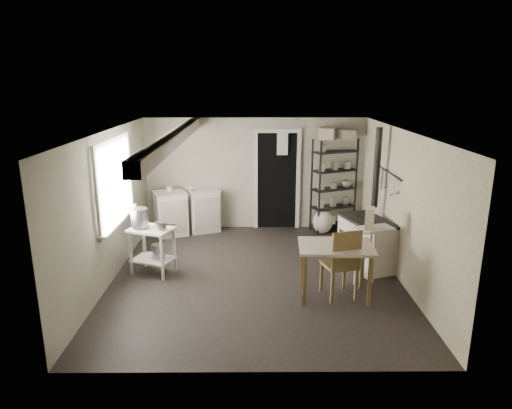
{
  "coord_description": "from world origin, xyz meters",
  "views": [
    {
      "loc": [
        -0.05,
        -6.74,
        3.04
      ],
      "look_at": [
        0.0,
        0.3,
        1.1
      ],
      "focal_mm": 32.0,
      "sensor_mm": 36.0,
      "label": 1
    }
  ],
  "objects_px": {
    "shelf_rack": "(334,185)",
    "stove": "(367,241)",
    "base_cabinets": "(187,210)",
    "chair": "(339,265)",
    "prep_table": "(153,250)",
    "flour_sack": "(323,222)",
    "work_table": "(335,272)",
    "stockpot": "(140,217)"
  },
  "relations": [
    {
      "from": "stove",
      "to": "base_cabinets",
      "type": "bearing_deg",
      "value": 132.94
    },
    {
      "from": "work_table",
      "to": "stockpot",
      "type": "bearing_deg",
      "value": 163.7
    },
    {
      "from": "stove",
      "to": "chair",
      "type": "height_order",
      "value": "chair"
    },
    {
      "from": "shelf_rack",
      "to": "flour_sack",
      "type": "height_order",
      "value": "shelf_rack"
    },
    {
      "from": "work_table",
      "to": "prep_table",
      "type": "bearing_deg",
      "value": 162.92
    },
    {
      "from": "stockpot",
      "to": "flour_sack",
      "type": "distance_m",
      "value": 3.82
    },
    {
      "from": "shelf_rack",
      "to": "stove",
      "type": "bearing_deg",
      "value": -106.14
    },
    {
      "from": "shelf_rack",
      "to": "work_table",
      "type": "distance_m",
      "value": 3.13
    },
    {
      "from": "shelf_rack",
      "to": "flour_sack",
      "type": "relative_size",
      "value": 3.96
    },
    {
      "from": "stockpot",
      "to": "work_table",
      "type": "height_order",
      "value": "stockpot"
    },
    {
      "from": "shelf_rack",
      "to": "flour_sack",
      "type": "xyz_separation_m",
      "value": [
        -0.23,
        -0.23,
        -0.71
      ]
    },
    {
      "from": "stove",
      "to": "flour_sack",
      "type": "xyz_separation_m",
      "value": [
        -0.48,
        1.69,
        -0.2
      ]
    },
    {
      "from": "prep_table",
      "to": "shelf_rack",
      "type": "distance_m",
      "value": 3.96
    },
    {
      "from": "shelf_rack",
      "to": "stove",
      "type": "distance_m",
      "value": 2.0
    },
    {
      "from": "stockpot",
      "to": "work_table",
      "type": "distance_m",
      "value": 3.13
    },
    {
      "from": "prep_table",
      "to": "stove",
      "type": "xyz_separation_m",
      "value": [
        3.51,
        0.27,
        0.04
      ]
    },
    {
      "from": "stockpot",
      "to": "stove",
      "type": "relative_size",
      "value": 0.28
    },
    {
      "from": "stockpot",
      "to": "shelf_rack",
      "type": "xyz_separation_m",
      "value": [
        3.44,
        2.17,
        0.01
      ]
    },
    {
      "from": "stove",
      "to": "work_table",
      "type": "height_order",
      "value": "stove"
    },
    {
      "from": "stockpot",
      "to": "stove",
      "type": "bearing_deg",
      "value": 4.0
    },
    {
      "from": "base_cabinets",
      "to": "work_table",
      "type": "distance_m",
      "value": 3.84
    },
    {
      "from": "stockpot",
      "to": "shelf_rack",
      "type": "distance_m",
      "value": 4.07
    },
    {
      "from": "prep_table",
      "to": "work_table",
      "type": "height_order",
      "value": "prep_table"
    },
    {
      "from": "prep_table",
      "to": "work_table",
      "type": "distance_m",
      "value": 2.9
    },
    {
      "from": "base_cabinets",
      "to": "shelf_rack",
      "type": "height_order",
      "value": "shelf_rack"
    },
    {
      "from": "stove",
      "to": "chair",
      "type": "relative_size",
      "value": 0.98
    },
    {
      "from": "prep_table",
      "to": "chair",
      "type": "height_order",
      "value": "chair"
    },
    {
      "from": "prep_table",
      "to": "base_cabinets",
      "type": "bearing_deg",
      "value": 82.68
    },
    {
      "from": "prep_table",
      "to": "stove",
      "type": "bearing_deg",
      "value": 4.39
    },
    {
      "from": "flour_sack",
      "to": "shelf_rack",
      "type": "bearing_deg",
      "value": 44.47
    },
    {
      "from": "base_cabinets",
      "to": "chair",
      "type": "bearing_deg",
      "value": -70.36
    },
    {
      "from": "base_cabinets",
      "to": "stove",
      "type": "relative_size",
      "value": 1.29
    },
    {
      "from": "stove",
      "to": "stockpot",
      "type": "bearing_deg",
      "value": 165.87
    },
    {
      "from": "base_cabinets",
      "to": "flour_sack",
      "type": "height_order",
      "value": "base_cabinets"
    },
    {
      "from": "stockpot",
      "to": "shelf_rack",
      "type": "relative_size",
      "value": 0.15
    },
    {
      "from": "base_cabinets",
      "to": "chair",
      "type": "distance_m",
      "value": 3.88
    },
    {
      "from": "prep_table",
      "to": "chair",
      "type": "distance_m",
      "value": 2.96
    },
    {
      "from": "stove",
      "to": "chair",
      "type": "xyz_separation_m",
      "value": [
        -0.67,
        -1.11,
        0.04
      ]
    },
    {
      "from": "shelf_rack",
      "to": "stove",
      "type": "relative_size",
      "value": 1.84
    },
    {
      "from": "base_cabinets",
      "to": "work_table",
      "type": "xyz_separation_m",
      "value": [
        2.51,
        -2.91,
        -0.08
      ]
    },
    {
      "from": "prep_table",
      "to": "chair",
      "type": "relative_size",
      "value": 0.72
    },
    {
      "from": "stove",
      "to": "work_table",
      "type": "relative_size",
      "value": 1.0
    }
  ]
}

